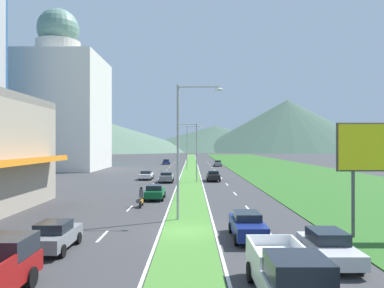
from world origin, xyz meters
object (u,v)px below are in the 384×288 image
car_0 (165,162)px  car_2 (212,176)px  car_3 (145,175)px  pickup_truck_0 (285,275)px  street_lamp_near (181,142)px  car_5 (246,225)px  car_7 (216,163)px  car_4 (326,246)px  street_lamp_mid (193,148)px  motorcycle_rider (140,199)px  car_6 (53,236)px  car_1 (165,177)px  car_8 (153,192)px  street_lamp_far (187,144)px

car_0 → car_2: car_2 is taller
car_3 → pickup_truck_0: (10.51, -45.01, 0.26)m
street_lamp_near → car_5: (3.90, -5.20, -4.89)m
car_5 → car_7: bearing=177.4°
pickup_truck_0 → car_4: bearing=144.9°
street_lamp_mid → pickup_truck_0: 40.97m
car_7 → street_lamp_near: bearing=-6.2°
street_lamp_near → car_0: 76.19m
car_4 → motorcycle_rider: size_ratio=2.22×
car_0 → car_3: 44.65m
street_lamp_mid → car_6: bearing=-102.3°
car_2 → car_7: 37.89m
car_4 → car_1: bearing=-164.6°
car_4 → car_8: car_4 is taller
street_lamp_far → car_0: size_ratio=2.13×
street_lamp_far → car_7: size_ratio=2.06×
car_4 → pickup_truck_0: size_ratio=0.82×
street_lamp_mid → car_7: 40.46m
car_4 → car_6: bearing=-98.4°
pickup_truck_0 → car_7: bearing=177.7°
street_lamp_near → car_2: (3.89, 28.77, -4.89)m
car_6 → car_7: car_6 is taller
car_7 → street_lamp_mid: bearing=-8.9°
car_6 → pickup_truck_0: 12.23m
car_0 → car_3: car_0 is taller
street_lamp_far → car_8: size_ratio=2.32×
street_lamp_far → car_4: size_ratio=2.16×
street_lamp_near → street_lamp_mid: bearing=87.8°
car_1 → car_3: (-3.48, 4.10, -0.04)m
car_6 → car_8: (3.41, 17.74, -0.02)m
car_0 → pickup_truck_0: size_ratio=0.83×
pickup_truck_0 → car_3: bearing=-166.9°
street_lamp_near → car_5: size_ratio=2.14×
car_0 → motorcycle_rider: 70.12m
street_lamp_mid → motorcycle_rider: street_lamp_mid is taller
car_2 → car_4: 38.48m
street_lamp_far → car_5: bearing=-86.2°
car_5 → car_4: bearing=35.5°
motorcycle_rider → car_1: bearing=-2.0°
car_2 → street_lamp_near: bearing=-7.7°
street_lamp_near → car_1: bearing=96.4°
car_2 → car_6: (-10.37, -36.35, -0.02)m
car_2 → pickup_truck_0: pickup_truck_0 is taller
car_1 → car_8: car_8 is taller
street_lamp_far → car_6: size_ratio=2.37×
car_0 → car_6: 83.33m
car_4 → street_lamp_far: bearing=-173.6°
car_1 → car_7: bearing=-14.6°
car_5 → pickup_truck_0: 8.71m
street_lamp_mid → car_6: 35.39m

